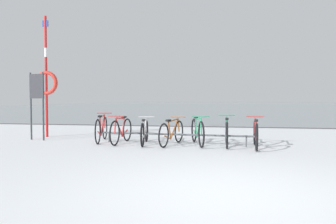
{
  "coord_description": "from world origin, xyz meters",
  "views": [
    {
      "loc": [
        -0.08,
        -4.02,
        1.24
      ],
      "look_at": [
        -1.78,
        5.92,
        0.83
      ],
      "focal_mm": 32.66,
      "sensor_mm": 36.0,
      "label": 1
    }
  ],
  "objects": [
    {
      "name": "bike_rack",
      "position": [
        -1.33,
        4.3,
        0.27
      ],
      "size": [
        4.31,
        0.34,
        0.31
      ],
      "color": "#4C5156",
      "rests_on": "ground"
    },
    {
      "name": "ground",
      "position": [
        0.0,
        53.9,
        -0.04
      ],
      "size": [
        80.0,
        132.0,
        0.08
      ],
      "color": "silver"
    },
    {
      "name": "rescue_post",
      "position": [
        -5.76,
        5.3,
        1.89
      ],
      "size": [
        0.81,
        0.12,
        3.99
      ],
      "color": "red",
      "rests_on": "ground"
    },
    {
      "name": "bicycle_2",
      "position": [
        -2.15,
        4.22,
        0.34
      ],
      "size": [
        0.46,
        1.66,
        0.75
      ],
      "color": "black",
      "rests_on": "ground"
    },
    {
      "name": "bicycle_3",
      "position": [
        -1.38,
        4.21,
        0.34
      ],
      "size": [
        0.55,
        1.69,
        0.75
      ],
      "color": "black",
      "rests_on": "ground"
    },
    {
      "name": "bicycle_4",
      "position": [
        -0.69,
        4.34,
        0.37
      ],
      "size": [
        0.59,
        1.73,
        0.81
      ],
      "color": "black",
      "rests_on": "ground"
    },
    {
      "name": "bicycle_1",
      "position": [
        -2.84,
        4.26,
        0.36
      ],
      "size": [
        0.46,
        1.65,
        0.81
      ],
      "color": "black",
      "rests_on": "ground"
    },
    {
      "name": "bicycle_5",
      "position": [
        0.1,
        4.29,
        0.37
      ],
      "size": [
        0.46,
        1.69,
        0.81
      ],
      "color": "black",
      "rests_on": "ground"
    },
    {
      "name": "bicycle_6",
      "position": [
        0.83,
        4.08,
        0.36
      ],
      "size": [
        0.46,
        1.77,
        0.79
      ],
      "color": "black",
      "rests_on": "ground"
    },
    {
      "name": "info_sign",
      "position": [
        -5.62,
        4.54,
        1.42
      ],
      "size": [
        0.55,
        0.16,
        2.08
      ],
      "color": "#33383D",
      "rests_on": "ground"
    },
    {
      "name": "bicycle_0",
      "position": [
        -3.53,
        4.52,
        0.38
      ],
      "size": [
        0.51,
        1.76,
        0.83
      ],
      "color": "black",
      "rests_on": "ground"
    }
  ]
}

